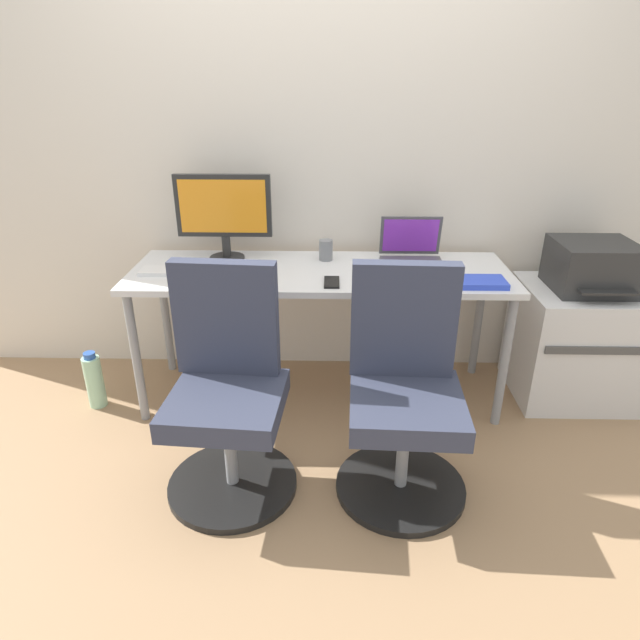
# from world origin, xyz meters

# --- Properties ---
(ground_plane) EXTENTS (5.28, 5.28, 0.00)m
(ground_plane) POSITION_xyz_m (0.00, 0.00, 0.00)
(ground_plane) COLOR #9E7A56
(back_wall) EXTENTS (4.40, 0.04, 2.60)m
(back_wall) POSITION_xyz_m (0.00, 0.38, 1.30)
(back_wall) COLOR silver
(back_wall) RESTS_ON ground
(desk) EXTENTS (1.86, 0.60, 0.71)m
(desk) POSITION_xyz_m (0.00, 0.00, 0.65)
(desk) COLOR silver
(desk) RESTS_ON ground
(office_chair_left) EXTENTS (0.54, 0.54, 0.94)m
(office_chair_left) POSITION_xyz_m (-0.36, -0.68, 0.42)
(office_chair_left) COLOR black
(office_chair_left) RESTS_ON ground
(office_chair_right) EXTENTS (0.54, 0.54, 0.94)m
(office_chair_right) POSITION_xyz_m (0.35, -0.68, 0.42)
(office_chair_right) COLOR black
(office_chair_right) RESTS_ON ground
(side_cabinet) EXTENTS (0.59, 0.53, 0.61)m
(side_cabinet) POSITION_xyz_m (1.34, 0.04, 0.30)
(side_cabinet) COLOR silver
(side_cabinet) RESTS_ON ground
(printer) EXTENTS (0.38, 0.40, 0.24)m
(printer) POSITION_xyz_m (1.34, 0.04, 0.73)
(printer) COLOR #2D2D2D
(printer) RESTS_ON side_cabinet
(water_bottle_on_floor) EXTENTS (0.09, 0.09, 0.31)m
(water_bottle_on_floor) POSITION_xyz_m (-1.17, -0.14, 0.15)
(water_bottle_on_floor) COLOR #A5D8B2
(water_bottle_on_floor) RESTS_ON ground
(desktop_monitor) EXTENTS (0.48, 0.18, 0.43)m
(desktop_monitor) POSITION_xyz_m (-0.49, 0.16, 0.96)
(desktop_monitor) COLOR #262626
(desktop_monitor) RESTS_ON desk
(open_laptop) EXTENTS (0.31, 0.27, 0.22)m
(open_laptop) POSITION_xyz_m (0.46, 0.12, 0.77)
(open_laptop) COLOR #4C4C51
(open_laptop) RESTS_ON desk
(keyboard_by_monitor) EXTENTS (0.34, 0.12, 0.02)m
(keyboard_by_monitor) POSITION_xyz_m (-0.47, -0.22, 0.72)
(keyboard_by_monitor) COLOR #515156
(keyboard_by_monitor) RESTS_ON desk
(keyboard_by_laptop) EXTENTS (0.34, 0.12, 0.02)m
(keyboard_by_laptop) POSITION_xyz_m (-0.70, -0.06, 0.72)
(keyboard_by_laptop) COLOR silver
(keyboard_by_laptop) RESTS_ON desk
(mouse_by_monitor) EXTENTS (0.06, 0.10, 0.03)m
(mouse_by_monitor) POSITION_xyz_m (-0.25, -0.23, 0.73)
(mouse_by_monitor) COLOR #B7B7B7
(mouse_by_monitor) RESTS_ON desk
(mouse_by_laptop) EXTENTS (0.06, 0.10, 0.03)m
(mouse_by_laptop) POSITION_xyz_m (0.29, -0.13, 0.73)
(mouse_by_laptop) COLOR silver
(mouse_by_laptop) RESTS_ON desk
(coffee_mug) EXTENTS (0.08, 0.08, 0.09)m
(coffee_mug) POSITION_xyz_m (0.55, -0.16, 0.76)
(coffee_mug) COLOR orange
(coffee_mug) RESTS_ON desk
(pen_cup) EXTENTS (0.07, 0.07, 0.10)m
(pen_cup) POSITION_xyz_m (0.03, 0.16, 0.77)
(pen_cup) COLOR slate
(pen_cup) RESTS_ON desk
(phone_near_laptop) EXTENTS (0.07, 0.14, 0.01)m
(phone_near_laptop) POSITION_xyz_m (0.06, -0.18, 0.72)
(phone_near_laptop) COLOR black
(phone_near_laptop) RESTS_ON desk
(phone_near_monitor) EXTENTS (0.07, 0.14, 0.01)m
(phone_near_monitor) POSITION_xyz_m (0.24, 0.02, 0.72)
(phone_near_monitor) COLOR black
(phone_near_monitor) RESTS_ON desk
(notebook) EXTENTS (0.21, 0.15, 0.03)m
(notebook) POSITION_xyz_m (0.75, -0.19, 0.73)
(notebook) COLOR blue
(notebook) RESTS_ON desk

